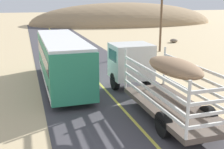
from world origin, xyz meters
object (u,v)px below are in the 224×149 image
(bus, at_px, (62,60))
(power_pole_mid, at_px, (161,15))
(boulder_near_shoulder, at_px, (174,41))
(livestock_truck, at_px, (145,69))

(bus, relative_size, power_pole_mid, 1.35)
(power_pole_mid, height_order, boulder_near_shoulder, power_pole_mid)
(bus, height_order, boulder_near_shoulder, bus)
(power_pole_mid, xyz_separation_m, boulder_near_shoulder, (4.80, 5.37, -3.74))
(bus, bearing_deg, boulder_near_shoulder, 41.12)
(boulder_near_shoulder, bearing_deg, bus, -138.88)
(power_pole_mid, bearing_deg, livestock_truck, -120.13)
(bus, bearing_deg, livestock_truck, -45.66)
(livestock_truck, bearing_deg, boulder_near_shoulder, 56.20)
(bus, xyz_separation_m, power_pole_mid, (11.96, 9.26, 2.24))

